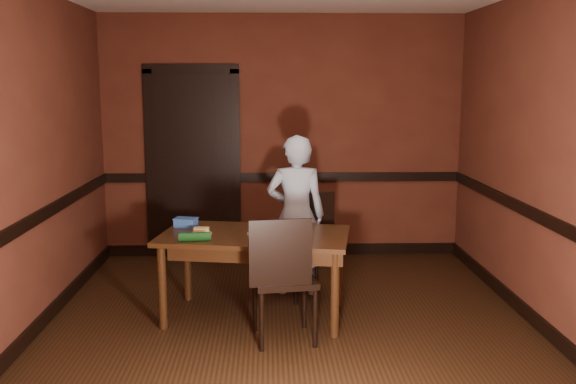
{
  "coord_description": "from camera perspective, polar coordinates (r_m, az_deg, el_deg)",
  "views": [
    {
      "loc": [
        -0.17,
        -4.91,
        1.94
      ],
      "look_at": [
        0.0,
        0.35,
        1.05
      ],
      "focal_mm": 40.0,
      "sensor_mm": 36.0,
      "label": 1
    }
  ],
  "objects": [
    {
      "name": "wrapped_veg",
      "position": [
        5.1,
        -8.29,
        -3.96
      ],
      "size": [
        0.26,
        0.09,
        0.07
      ],
      "primitive_type": "cylinder",
      "rotation": [
        0.0,
        1.57,
        0.1
      ],
      "color": "#0E3912",
      "rests_on": "dining_table"
    },
    {
      "name": "dado_right",
      "position": [
        5.47,
        21.42,
        -2.05
      ],
      "size": [
        0.03,
        4.5,
        0.1
      ],
      "primitive_type": "cube",
      "color": "black",
      "rests_on": "ground"
    },
    {
      "name": "baseboard_right",
      "position": [
        5.69,
        20.89,
        -10.37
      ],
      "size": [
        0.03,
        4.5,
        0.12
      ],
      "primitive_type": "cube",
      "color": "black",
      "rests_on": "ground"
    },
    {
      "name": "cheese_saucer",
      "position": [
        5.34,
        -7.71,
        -3.49
      ],
      "size": [
        0.17,
        0.17,
        0.05
      ],
      "rotation": [
        0.0,
        0.0,
        -0.37
      ],
      "color": "white",
      "rests_on": "dining_table"
    },
    {
      "name": "baseboard_left",
      "position": [
        5.57,
        -21.15,
        -10.82
      ],
      "size": [
        0.03,
        4.5,
        0.12
      ],
      "primitive_type": "cube",
      "color": "black",
      "rests_on": "ground"
    },
    {
      "name": "sauce_jar",
      "position": [
        5.17,
        0.38,
        -3.56
      ],
      "size": [
        0.08,
        0.08,
        0.09
      ],
      "rotation": [
        0.0,
        0.0,
        0.23
      ],
      "color": "#5C9642",
      "rests_on": "dining_table"
    },
    {
      "name": "chair_near",
      "position": [
        4.91,
        -0.36,
        -7.57
      ],
      "size": [
        0.52,
        0.52,
        0.99
      ],
      "primitive_type": null,
      "rotation": [
        0.0,
        0.0,
        3.29
      ],
      "color": "black",
      "rests_on": "floor"
    },
    {
      "name": "person",
      "position": [
        5.93,
        0.71,
        -2.07
      ],
      "size": [
        0.56,
        0.38,
        1.48
      ],
      "primitive_type": "imported",
      "rotation": [
        0.0,
        0.0,
        3.1
      ],
      "color": "silver",
      "rests_on": "floor"
    },
    {
      "name": "sandwich_plate",
      "position": [
        5.24,
        -2.12,
        -3.66
      ],
      "size": [
        0.28,
        0.28,
        0.07
      ],
      "rotation": [
        0.0,
        0.0,
        -0.29
      ],
      "color": "white",
      "rests_on": "dining_table"
    },
    {
      "name": "dining_table",
      "position": [
        5.4,
        -2.94,
        -7.43
      ],
      "size": [
        1.66,
        1.1,
        0.72
      ],
      "primitive_type": "cube",
      "rotation": [
        0.0,
        0.0,
        -0.16
      ],
      "color": "#311A0C",
      "rests_on": "floor"
    },
    {
      "name": "wall_front",
      "position": [
        2.74,
        1.77,
        -2.9
      ],
      "size": [
        4.0,
        0.02,
        2.7
      ],
      "primitive_type": "cube",
      "color": "#55261A",
      "rests_on": "ground"
    },
    {
      "name": "dado_left",
      "position": [
        5.34,
        -21.69,
        -2.33
      ],
      "size": [
        0.03,
        4.5,
        0.1
      ],
      "primitive_type": "cube",
      "color": "black",
      "rests_on": "ground"
    },
    {
      "name": "chair_far",
      "position": [
        5.9,
        1.68,
        -4.88
      ],
      "size": [
        0.56,
        0.56,
        0.93
      ],
      "primitive_type": null,
      "rotation": [
        0.0,
        0.0,
        0.35
      ],
      "color": "black",
      "rests_on": "floor"
    },
    {
      "name": "wall_left",
      "position": [
        5.28,
        -22.15,
        2.46
      ],
      "size": [
        0.02,
        4.5,
        2.7
      ],
      "primitive_type": "cube",
      "color": "#55261A",
      "rests_on": "ground"
    },
    {
      "name": "food_tub",
      "position": [
        5.6,
        -9.07,
        -2.69
      ],
      "size": [
        0.22,
        0.18,
        0.08
      ],
      "rotation": [
        0.0,
        0.0,
        -0.27
      ],
      "color": "#3463B8",
      "rests_on": "dining_table"
    },
    {
      "name": "wall_right",
      "position": [
        5.41,
        21.86,
        2.63
      ],
      "size": [
        0.02,
        4.5,
        2.7
      ],
      "primitive_type": "cube",
      "color": "#55261A",
      "rests_on": "ground"
    },
    {
      "name": "wall_back",
      "position": [
        7.19,
        -0.49,
        4.89
      ],
      "size": [
        4.0,
        0.02,
        2.7
      ],
      "primitive_type": "cube",
      "color": "#55261A",
      "rests_on": "ground"
    },
    {
      "name": "door",
      "position": [
        7.23,
        -8.44,
        2.75
      ],
      "size": [
        1.05,
        0.07,
        2.2
      ],
      "color": "black",
      "rests_on": "ground"
    },
    {
      "name": "dado_back",
      "position": [
        7.23,
        -0.48,
        1.32
      ],
      "size": [
        4.0,
        0.03,
        0.1
      ],
      "primitive_type": "cube",
      "color": "black",
      "rests_on": "ground"
    },
    {
      "name": "floor",
      "position": [
        5.29,
        0.13,
        -11.94
      ],
      "size": [
        4.0,
        4.5,
        0.01
      ],
      "primitive_type": "cube",
      "color": "black",
      "rests_on": "ground"
    },
    {
      "name": "baseboard_back",
      "position": [
        7.4,
        -0.48,
        -5.13
      ],
      "size": [
        4.0,
        0.03,
        0.12
      ],
      "primitive_type": "cube",
      "color": "black",
      "rests_on": "ground"
    }
  ]
}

